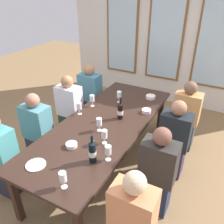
% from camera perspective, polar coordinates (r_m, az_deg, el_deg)
% --- Properties ---
extents(ground_plane, '(12.00, 12.00, 0.00)m').
position_cam_1_polar(ground_plane, '(3.50, -1.68, -12.89)').
color(ground_plane, olive).
extents(back_wall_with_windows, '(4.21, 0.10, 2.90)m').
position_cam_1_polar(back_wall_with_windows, '(4.98, 13.13, 18.34)').
color(back_wall_with_windows, silver).
rests_on(back_wall_with_windows, ground).
extents(dining_table, '(1.01, 2.59, 0.74)m').
position_cam_1_polar(dining_table, '(3.08, -1.86, -3.55)').
color(dining_table, '#332119').
rests_on(dining_table, ground).
extents(white_plate_0, '(0.20, 0.20, 0.01)m').
position_cam_1_polar(white_plate_0, '(2.52, -18.10, -12.15)').
color(white_plate_0, white).
rests_on(white_plate_0, dining_table).
extents(wine_bottle_0, '(0.08, 0.08, 0.32)m').
position_cam_1_polar(wine_bottle_0, '(2.38, -4.78, -9.60)').
color(wine_bottle_0, black).
rests_on(wine_bottle_0, dining_table).
extents(wine_bottle_1, '(0.08, 0.08, 0.30)m').
position_cam_1_polar(wine_bottle_1, '(3.08, 2.05, 0.30)').
color(wine_bottle_1, black).
rests_on(wine_bottle_1, dining_table).
extents(tasting_bowl_0, '(0.13, 0.13, 0.05)m').
position_cam_1_polar(tasting_bowl_0, '(3.29, 8.39, 0.24)').
color(tasting_bowl_0, white).
rests_on(tasting_bowl_0, dining_table).
extents(tasting_bowl_1, '(0.13, 0.13, 0.04)m').
position_cam_1_polar(tasting_bowl_1, '(2.65, -9.84, -7.93)').
color(tasting_bowl_1, white).
rests_on(tasting_bowl_1, dining_table).
extents(tasting_bowl_2, '(0.15, 0.15, 0.05)m').
position_cam_1_polar(tasting_bowl_2, '(3.70, 9.40, 3.63)').
color(tasting_bowl_2, white).
rests_on(tasting_bowl_2, dining_table).
extents(wine_glass_0, '(0.07, 0.07, 0.17)m').
position_cam_1_polar(wine_glass_0, '(2.15, -11.91, -15.29)').
color(wine_glass_0, white).
rests_on(wine_glass_0, dining_table).
extents(wine_glass_1, '(0.07, 0.07, 0.17)m').
position_cam_1_polar(wine_glass_1, '(3.21, -8.01, 1.32)').
color(wine_glass_1, white).
rests_on(wine_glass_1, dining_table).
extents(wine_glass_2, '(0.07, 0.07, 0.17)m').
position_cam_1_polar(wine_glass_2, '(3.50, 1.75, 4.17)').
color(wine_glass_2, white).
rests_on(wine_glass_2, dining_table).
extents(wine_glass_3, '(0.07, 0.07, 0.17)m').
position_cam_1_polar(wine_glass_3, '(2.39, -0.95, -9.42)').
color(wine_glass_3, white).
rests_on(wine_glass_3, dining_table).
extents(wine_glass_4, '(0.07, 0.07, 0.17)m').
position_cam_1_polar(wine_glass_4, '(2.61, -1.87, -5.46)').
color(wine_glass_4, white).
rests_on(wine_glass_4, dining_table).
extents(wine_glass_5, '(0.07, 0.07, 0.17)m').
position_cam_1_polar(wine_glass_5, '(3.40, -4.87, 3.22)').
color(wine_glass_5, white).
rests_on(wine_glass_5, dining_table).
extents(wine_glass_6, '(0.07, 0.07, 0.17)m').
position_cam_1_polar(wine_glass_6, '(2.83, -3.18, -2.56)').
color(wine_glass_6, white).
rests_on(wine_glass_6, dining_table).
extents(seated_person_0, '(0.38, 0.24, 1.11)m').
position_cam_1_polar(seated_person_0, '(3.10, -25.29, -10.06)').
color(seated_person_0, '#252734').
rests_on(seated_person_0, ground).
extents(seated_person_1, '(0.38, 0.24, 1.11)m').
position_cam_1_polar(seated_person_1, '(2.24, 4.90, -25.49)').
color(seated_person_1, '#373742').
rests_on(seated_person_1, ground).
extents(seated_person_2, '(0.38, 0.24, 1.11)m').
position_cam_1_polar(seated_person_2, '(3.84, -10.24, 0.51)').
color(seated_person_2, '#273A2C').
rests_on(seated_person_2, ground).
extents(seated_person_3, '(0.38, 0.24, 1.11)m').
position_cam_1_polar(seated_person_3, '(3.17, 14.81, -6.84)').
color(seated_person_3, '#372844').
rests_on(seated_person_3, ground).
extents(seated_person_4, '(0.38, 0.24, 1.11)m').
position_cam_1_polar(seated_person_4, '(4.27, -5.30, 4.04)').
color(seated_person_4, '#212841').
rests_on(seated_person_4, ground).
extents(seated_person_5, '(0.38, 0.24, 1.11)m').
position_cam_1_polar(seated_person_5, '(3.74, 17.50, -1.27)').
color(seated_person_5, '#34383F').
rests_on(seated_person_5, ground).
extents(seated_person_6, '(0.38, 0.24, 1.11)m').
position_cam_1_polar(seated_person_6, '(3.39, -17.56, -4.71)').
color(seated_person_6, '#2C2E42').
rests_on(seated_person_6, ground).
extents(seated_person_7, '(0.38, 0.24, 1.11)m').
position_cam_1_polar(seated_person_7, '(2.67, 11.02, -14.44)').
color(seated_person_7, '#222B43').
rests_on(seated_person_7, ground).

